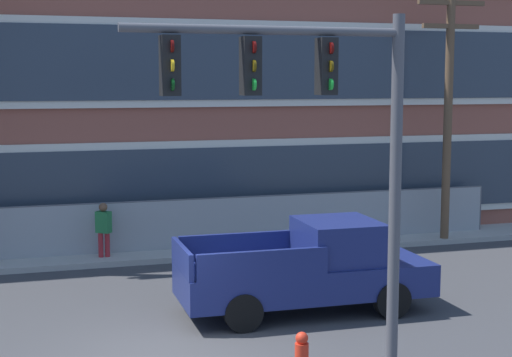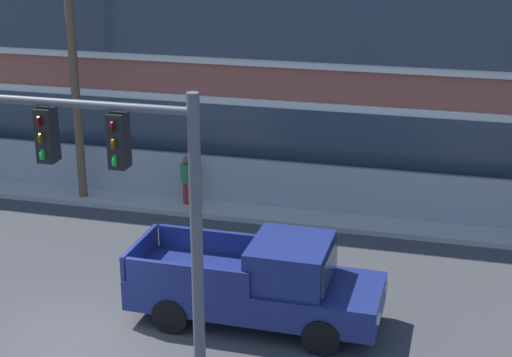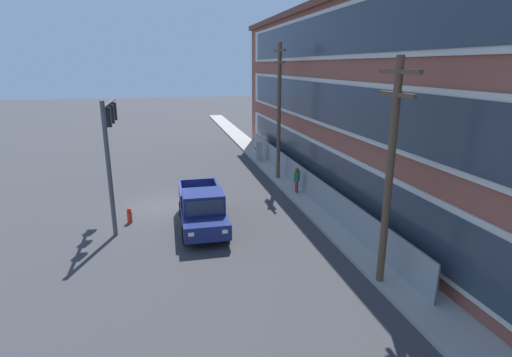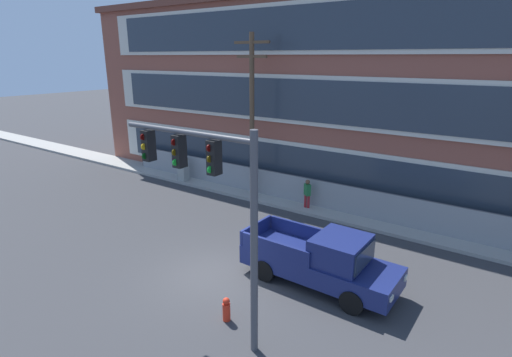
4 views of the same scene
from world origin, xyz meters
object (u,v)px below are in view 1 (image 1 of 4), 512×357
object	(u,v)px
pickup_truck_navy	(310,269)
utility_pole_midblock	(448,104)
traffic_signal_mast	(316,120)
pedestrian_near_cabinet	(104,228)
fire_hydrant	(302,354)

from	to	relation	value
pickup_truck_navy	utility_pole_midblock	world-z (taller)	utility_pole_midblock
traffic_signal_mast	pedestrian_near_cabinet	distance (m)	10.95
pickup_truck_navy	pedestrian_near_cabinet	distance (m)	7.19
pedestrian_near_cabinet	fire_hydrant	xyz separation A→B (m)	(2.37, -9.56, -0.59)
pedestrian_near_cabinet	fire_hydrant	distance (m)	9.87
utility_pole_midblock	pedestrian_near_cabinet	distance (m)	11.02
utility_pole_midblock	pedestrian_near_cabinet	bearing A→B (deg)	177.68
traffic_signal_mast	utility_pole_midblock	bearing A→B (deg)	50.09
pickup_truck_navy	pedestrian_near_cabinet	size ratio (longest dim) A/B	3.32
traffic_signal_mast	pedestrian_near_cabinet	world-z (taller)	traffic_signal_mast
pickup_truck_navy	utility_pole_midblock	distance (m)	9.35
traffic_signal_mast	fire_hydrant	distance (m)	4.10
pickup_truck_navy	pedestrian_near_cabinet	bearing A→B (deg)	122.44
fire_hydrant	pickup_truck_navy	bearing A→B (deg)	66.98
pedestrian_near_cabinet	fire_hydrant	bearing A→B (deg)	-76.07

